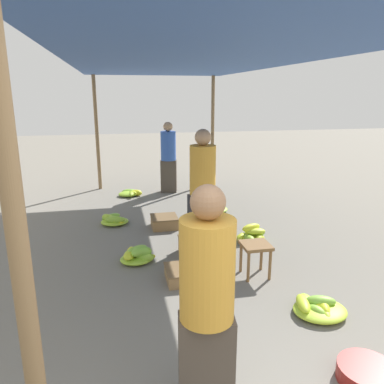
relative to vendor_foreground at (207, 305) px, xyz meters
The scene contains 19 objects.
canopy_post_front_left 1.20m from the vendor_foreground, 142.80° to the right, with size 0.08×0.08×2.57m, color olive.
canopy_post_back_left 6.79m from the vendor_foreground, 97.61° to the left, with size 0.08×0.08×2.57m, color olive.
canopy_post_back_right 6.97m from the vendor_foreground, 74.91° to the left, with size 0.08×0.08×2.57m, color olive.
canopy_tarp 3.51m from the vendor_foreground, 81.39° to the left, with size 3.11×7.80×0.04m, color #33569E.
vendor_foreground is the anchor object (origin of this frame).
stool 2.24m from the vendor_foreground, 60.04° to the left, with size 0.34×0.34×0.42m.
basin_black 1.53m from the vendor_foreground, ahead, with size 0.46×0.46×0.13m.
banana_pile_left_0 5.99m from the vendor_foreground, 92.28° to the left, with size 0.54×0.51×0.13m.
banana_pile_left_1 2.67m from the vendor_foreground, 96.78° to the left, with size 0.48×0.42×0.24m.
banana_pile_left_2 4.24m from the vendor_foreground, 98.42° to the left, with size 0.48×0.41×0.19m.
banana_pile_right_0 3.37m from the vendor_foreground, 63.95° to the left, with size 0.52×0.45×0.27m.
banana_pile_right_1 4.66m from the vendor_foreground, 74.77° to the left, with size 0.60×0.61×0.28m.
banana_pile_right_2 1.89m from the vendor_foreground, 34.37° to the left, with size 0.55×0.56×0.17m.
banana_pile_right_3 5.91m from the vendor_foreground, 75.38° to the left, with size 0.53×0.52×0.23m.
crate_near 3.90m from the vendor_foreground, 86.63° to the left, with size 0.43×0.43×0.19m.
crate_mid 2.10m from the vendor_foreground, 83.86° to the left, with size 0.44×0.44×0.16m.
crate_far 2.77m from the vendor_foreground, 78.47° to the left, with size 0.49×0.49×0.23m.
shopper_walking_mid 2.97m from the vendor_foreground, 77.18° to the left, with size 0.46×0.46×1.71m.
shopper_walking_far 6.14m from the vendor_foreground, 84.01° to the left, with size 0.40×0.40×1.57m.
Camera 1 is at (-0.99, -1.09, 2.18)m, focal length 35.00 mm.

